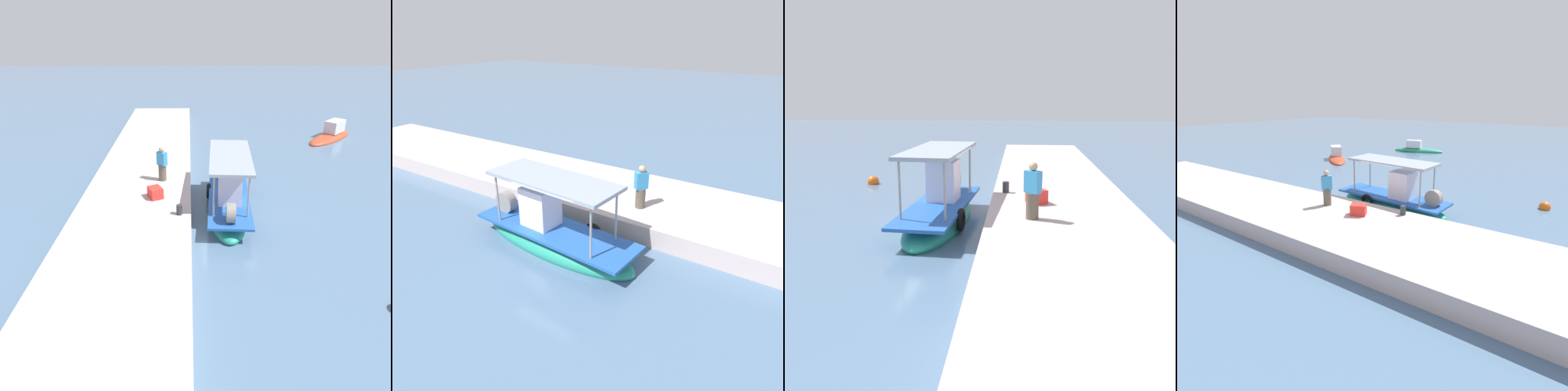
# 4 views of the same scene
# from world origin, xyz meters

# --- Properties ---
(ground_plane) EXTENTS (120.00, 120.00, 0.00)m
(ground_plane) POSITION_xyz_m (0.00, 0.00, 0.00)
(ground_plane) COLOR slate
(dock_quay) EXTENTS (36.00, 4.75, 0.74)m
(dock_quay) POSITION_xyz_m (0.00, -4.12, 0.37)
(dock_quay) COLOR beige
(dock_quay) RESTS_ON ground_plane
(main_fishing_boat) EXTENTS (6.36, 2.19, 2.90)m
(main_fishing_boat) POSITION_xyz_m (0.29, -0.07, 0.47)
(main_fishing_boat) COLOR #249277
(main_fishing_boat) RESTS_ON ground_plane
(fisherman_near_bollard) EXTENTS (0.52, 0.53, 1.66)m
(fisherman_near_bollard) POSITION_xyz_m (-1.51, -3.08, 1.49)
(fisherman_near_bollard) COLOR brown
(fisherman_near_bollard) RESTS_ON dock_quay
(mooring_bollard) EXTENTS (0.24, 0.24, 0.40)m
(mooring_bollard) POSITION_xyz_m (2.03, -2.21, 0.94)
(mooring_bollard) COLOR #2D2D33
(mooring_bollard) RESTS_ON dock_quay
(cargo_crate) EXTENTS (0.81, 0.75, 0.47)m
(cargo_crate) POSITION_xyz_m (0.45, -3.28, 0.97)
(cargo_crate) COLOR red
(cargo_crate) RESTS_ON dock_quay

